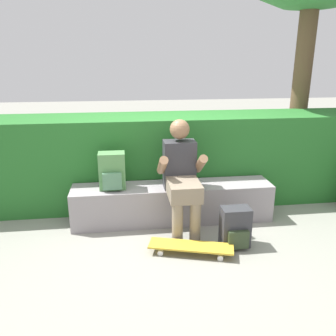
{
  "coord_description": "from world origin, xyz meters",
  "views": [
    {
      "loc": [
        -0.53,
        -3.32,
        1.79
      ],
      "look_at": [
        -0.04,
        0.34,
        0.61
      ],
      "focal_mm": 37.13,
      "sensor_mm": 36.0,
      "label": 1
    }
  ],
  "objects_px": {
    "bench_main": "(173,203)",
    "backpack_on_ground": "(235,228)",
    "person_skater": "(181,174)",
    "backpack_on_bench": "(112,172)",
    "skateboard_near_person": "(191,247)"
  },
  "relations": [
    {
      "from": "bench_main",
      "to": "backpack_on_ground",
      "type": "height_order",
      "value": "bench_main"
    },
    {
      "from": "person_skater",
      "to": "backpack_on_bench",
      "type": "bearing_deg",
      "value": 164.87
    },
    {
      "from": "person_skater",
      "to": "backpack_on_ground",
      "type": "distance_m",
      "value": 0.78
    },
    {
      "from": "skateboard_near_person",
      "to": "bench_main",
      "type": "bearing_deg",
      "value": 95.29
    },
    {
      "from": "skateboard_near_person",
      "to": "backpack_on_bench",
      "type": "relative_size",
      "value": 2.06
    },
    {
      "from": "backpack_on_bench",
      "to": "backpack_on_ground",
      "type": "height_order",
      "value": "backpack_on_bench"
    },
    {
      "from": "person_skater",
      "to": "backpack_on_bench",
      "type": "height_order",
      "value": "person_skater"
    },
    {
      "from": "skateboard_near_person",
      "to": "backpack_on_ground",
      "type": "height_order",
      "value": "backpack_on_ground"
    },
    {
      "from": "backpack_on_bench",
      "to": "backpack_on_ground",
      "type": "bearing_deg",
      "value": -28.26
    },
    {
      "from": "person_skater",
      "to": "bench_main",
      "type": "bearing_deg",
      "value": 106.84
    },
    {
      "from": "bench_main",
      "to": "backpack_on_bench",
      "type": "height_order",
      "value": "backpack_on_bench"
    },
    {
      "from": "bench_main",
      "to": "backpack_on_bench",
      "type": "distance_m",
      "value": 0.77
    },
    {
      "from": "bench_main",
      "to": "backpack_on_ground",
      "type": "xyz_separation_m",
      "value": [
        0.53,
        -0.65,
        -0.02
      ]
    },
    {
      "from": "skateboard_near_person",
      "to": "backpack_on_ground",
      "type": "distance_m",
      "value": 0.48
    },
    {
      "from": "person_skater",
      "to": "skateboard_near_person",
      "type": "relative_size",
      "value": 1.42
    }
  ]
}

